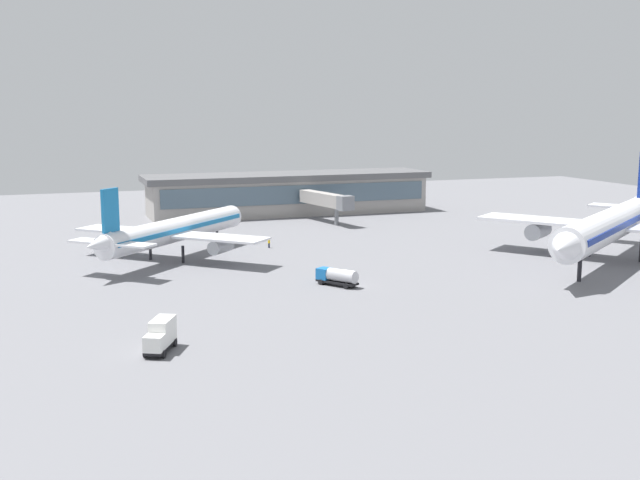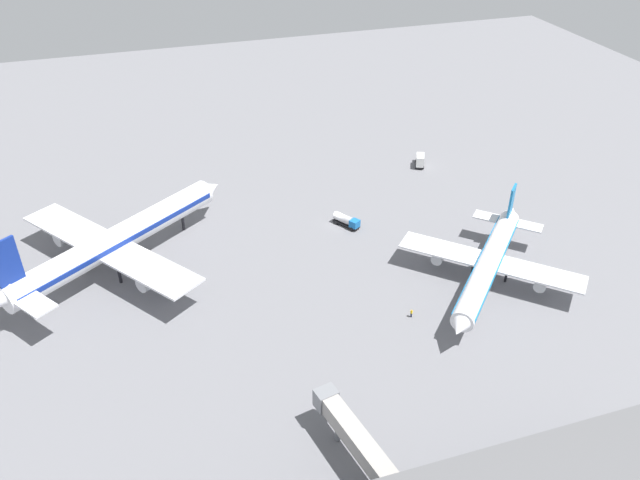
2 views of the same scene
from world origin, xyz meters
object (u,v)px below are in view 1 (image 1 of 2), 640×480
object	(u,v)px
airplane_at_gate	(612,224)
fuel_truck	(337,276)
airplane_taxiing	(174,230)
ground_crew_worker	(269,243)
catering_truck	(161,335)

from	to	relation	value
airplane_at_gate	fuel_truck	distance (m)	48.63
airplane_at_gate	fuel_truck	world-z (taller)	airplane_at_gate
airplane_taxiing	fuel_truck	bearing A→B (deg)	-102.86
airplane_at_gate	airplane_taxiing	distance (m)	72.19
fuel_truck	ground_crew_worker	bearing A→B (deg)	-31.68
airplane_taxiing	ground_crew_worker	xyz separation A→B (m)	(-17.72, -4.58, -4.02)
airplane_taxiing	airplane_at_gate	bearing A→B (deg)	-68.39
airplane_at_gate	catering_truck	world-z (taller)	airplane_at_gate
catering_truck	ground_crew_worker	bearing A→B (deg)	179.41
airplane_at_gate	fuel_truck	xyz separation A→B (m)	(48.37, 0.88, -4.91)
airplane_taxiing	catering_truck	world-z (taller)	airplane_taxiing
airplane_taxiing	fuel_truck	world-z (taller)	airplane_taxiing
airplane_at_gate	catering_truck	bearing A→B (deg)	-19.37
airplane_taxiing	ground_crew_worker	distance (m)	18.74
airplane_at_gate	airplane_taxiing	xyz separation A→B (m)	(66.88, -27.14, -1.43)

